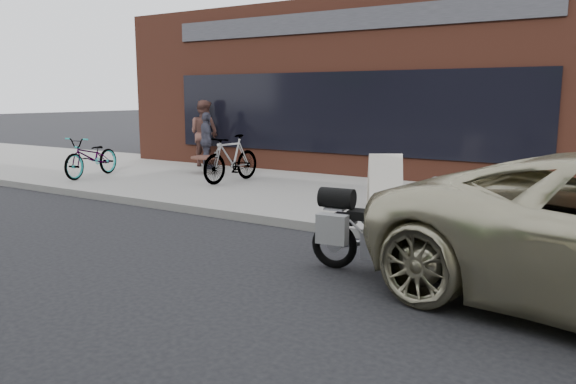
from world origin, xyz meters
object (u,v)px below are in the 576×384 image
Objects in this scene: bicycle_front at (92,157)px; bicycle_rear at (231,159)px; cafe_patron_right at (207,141)px; cafe_patron_left at (204,133)px; cafe_table at (205,158)px; sandwich_sign at (385,180)px; motorcycle at (376,232)px.

bicycle_rear is (3.40, 1.17, 0.05)m from bicycle_front.
bicycle_front is at bearing 99.75° from cafe_patron_right.
bicycle_front is 3.26m from cafe_patron_left.
cafe_patron_left is 0.68m from cafe_patron_right.
cafe_table is (-1.48, 0.81, -0.15)m from bicycle_rear.
bicycle_front is at bearing -134.11° from cafe_table.
bicycle_front reaches higher than sandwich_sign.
sandwich_sign is 5.84m from cafe_table.
cafe_table is (1.93, 1.99, -0.10)m from bicycle_front.
motorcycle is 1.02× the size of bicycle_front.
bicycle_rear is 2.40× the size of cafe_table.
bicycle_rear is 1.90× the size of sandwich_sign.
motorcycle is 8.46m from cafe_table.
cafe_table is (-6.87, 4.93, 0.02)m from motorcycle.
bicycle_front is (-8.80, 2.94, 0.12)m from motorcycle.
motorcycle is 9.25m from cafe_patron_right.
motorcycle is 9.92m from cafe_patron_left.
bicycle_front is at bearing 151.80° from sandwich_sign.
motorcycle reaches higher than sandwich_sign.
bicycle_front is 3.60m from bicycle_rear.
sandwich_sign is 0.62× the size of cafe_patron_right.
motorcycle is at bearing -30.92° from bicycle_front.
cafe_patron_left is at bearing 131.67° from cafe_table.
bicycle_front is 3.01m from cafe_patron_right.
sandwich_sign is 6.53m from cafe_patron_right.
cafe_patron_left is (-2.46, 1.92, 0.39)m from bicycle_rear.
cafe_patron_left is at bearing 136.71° from motorcycle.
sandwich_sign is (4.13, -0.81, -0.07)m from bicycle_rear.
cafe_patron_left is (-0.98, 1.11, 0.53)m from cafe_table.
bicycle_rear is at bearing -28.89° from cafe_table.
sandwich_sign is 1.27× the size of cafe_table.
bicycle_front is at bearing -156.47° from bicycle_rear.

